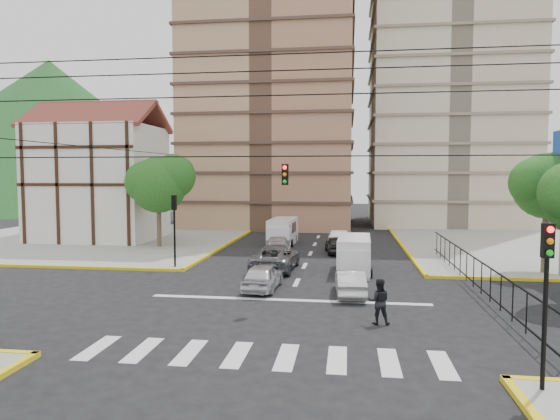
% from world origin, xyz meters
% --- Properties ---
extents(ground, '(160.00, 160.00, 0.00)m').
position_xyz_m(ground, '(0.00, 0.00, 0.00)').
color(ground, black).
rests_on(ground, ground).
extents(sidewalk_nw, '(26.00, 26.00, 0.15)m').
position_xyz_m(sidewalk_nw, '(-20.00, 20.00, 0.07)').
color(sidewalk_nw, gray).
rests_on(sidewalk_nw, ground).
extents(crosswalk_stripes, '(12.00, 2.40, 0.01)m').
position_xyz_m(crosswalk_stripes, '(0.00, -6.00, 0.01)').
color(crosswalk_stripes, silver).
rests_on(crosswalk_stripes, ground).
extents(stop_line, '(13.00, 0.40, 0.01)m').
position_xyz_m(stop_line, '(0.00, 1.20, 0.01)').
color(stop_line, silver).
rests_on(stop_line, ground).
extents(tower_tan, '(18.00, 16.00, 48.00)m').
position_xyz_m(tower_tan, '(-6.00, 36.00, 24.00)').
color(tower_tan, '#A87054').
rests_on(tower_tan, ground).
extents(tower_beige, '(17.00, 16.00, 48.00)m').
position_xyz_m(tower_beige, '(14.00, 40.00, 24.00)').
color(tower_beige, '#C7B797').
rests_on(tower_beige, ground).
extents(tudor_building, '(10.80, 8.05, 12.23)m').
position_xyz_m(tudor_building, '(-19.00, 20.00, 5.25)').
color(tudor_building, silver).
rests_on(tudor_building, ground).
extents(distant_hill, '(70.00, 70.00, 28.00)m').
position_xyz_m(distant_hill, '(-55.00, 70.00, 14.00)').
color(distant_hill, '#1A4E1D').
rests_on(distant_hill, ground).
extents(park_fence, '(0.10, 22.50, 1.66)m').
position_xyz_m(park_fence, '(9.00, 4.50, 0.00)').
color(park_fence, black).
rests_on(park_fence, ground).
extents(tree_park_c, '(4.65, 3.80, 7.25)m').
position_xyz_m(tree_park_c, '(14.09, 9.01, 5.34)').
color(tree_park_c, '#473828').
rests_on(tree_park_c, ground).
extents(tree_tudor, '(5.39, 4.40, 7.43)m').
position_xyz_m(tree_tudor, '(-11.90, 16.01, 5.22)').
color(tree_tudor, '#473828').
rests_on(tree_tudor, ground).
extents(traffic_light_se, '(0.28, 0.22, 4.40)m').
position_xyz_m(traffic_light_se, '(7.80, -7.80, 3.11)').
color(traffic_light_se, black).
rests_on(traffic_light_se, ground).
extents(traffic_light_nw, '(0.28, 0.22, 4.40)m').
position_xyz_m(traffic_light_nw, '(-7.80, 7.80, 3.11)').
color(traffic_light_nw, black).
rests_on(traffic_light_nw, ground).
extents(traffic_light_hanging, '(18.00, 9.12, 0.92)m').
position_xyz_m(traffic_light_hanging, '(0.00, -2.04, 5.90)').
color(traffic_light_hanging, black).
rests_on(traffic_light_hanging, ground).
extents(van_right_lane, '(2.00, 4.76, 2.12)m').
position_xyz_m(van_right_lane, '(3.09, 7.95, 1.03)').
color(van_right_lane, silver).
rests_on(van_right_lane, ground).
extents(van_left_lane, '(2.10, 4.86, 2.15)m').
position_xyz_m(van_left_lane, '(-2.64, 19.22, 1.05)').
color(van_left_lane, silver).
rests_on(van_left_lane, ground).
extents(car_silver_front_left, '(1.77, 3.99, 1.33)m').
position_xyz_m(car_silver_front_left, '(-1.53, 3.09, 0.67)').
color(car_silver_front_left, silver).
rests_on(car_silver_front_left, ground).
extents(car_white_front_right, '(1.57, 3.87, 1.25)m').
position_xyz_m(car_white_front_right, '(2.83, 2.50, 0.62)').
color(car_white_front_right, silver).
rests_on(car_white_front_right, ground).
extents(car_grey_mid_left, '(2.67, 5.41, 1.48)m').
position_xyz_m(car_grey_mid_left, '(-1.64, 8.44, 0.74)').
color(car_grey_mid_left, slate).
rests_on(car_grey_mid_left, ground).
extents(car_silver_rear_left, '(2.36, 4.75, 1.33)m').
position_xyz_m(car_silver_rear_left, '(-2.34, 14.36, 0.66)').
color(car_silver_rear_left, '#B0B0B5').
rests_on(car_silver_rear_left, ground).
extents(car_darkgrey_mid_right, '(2.02, 4.02, 1.31)m').
position_xyz_m(car_darkgrey_mid_right, '(1.94, 15.24, 0.66)').
color(car_darkgrey_mid_right, '#262628').
rests_on(car_darkgrey_mid_right, ground).
extents(car_white_rear_right, '(1.89, 3.90, 1.23)m').
position_xyz_m(car_white_rear_right, '(2.13, 19.97, 0.62)').
color(car_white_rear_right, white).
rests_on(car_white_rear_right, ground).
extents(pedestrian_crosswalk, '(0.87, 0.68, 1.78)m').
position_xyz_m(pedestrian_crosswalk, '(3.92, -2.02, 0.89)').
color(pedestrian_crosswalk, black).
rests_on(pedestrian_crosswalk, ground).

